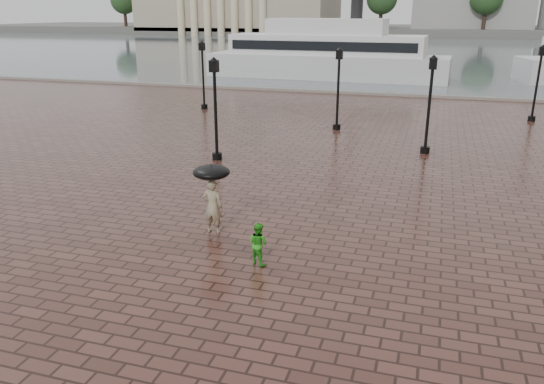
% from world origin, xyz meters
% --- Properties ---
extents(ground, '(300.00, 300.00, 0.00)m').
position_xyz_m(ground, '(0.00, 0.00, 0.00)').
color(ground, '#3C221B').
rests_on(ground, ground).
extents(harbour_water, '(240.00, 240.00, 0.00)m').
position_xyz_m(harbour_water, '(0.00, 92.00, 0.00)').
color(harbour_water, '#40484E').
rests_on(harbour_water, ground).
extents(quay_edge, '(80.00, 0.60, 0.30)m').
position_xyz_m(quay_edge, '(0.00, 32.00, 0.00)').
color(quay_edge, slate).
rests_on(quay_edge, ground).
extents(far_shore, '(300.00, 60.00, 2.00)m').
position_xyz_m(far_shore, '(0.00, 160.00, 1.00)').
color(far_shore, '#4C4C47').
rests_on(far_shore, ground).
extents(street_lamps, '(21.44, 14.44, 4.40)m').
position_xyz_m(street_lamps, '(-1.60, 17.60, 2.33)').
color(street_lamps, black).
rests_on(street_lamps, ground).
extents(adult_pedestrian, '(0.62, 0.41, 1.70)m').
position_xyz_m(adult_pedestrian, '(-2.81, 2.15, 0.85)').
color(adult_pedestrian, gray).
rests_on(adult_pedestrian, ground).
extents(child_pedestrian, '(0.69, 0.63, 1.16)m').
position_xyz_m(child_pedestrian, '(-0.84, 0.57, 0.58)').
color(child_pedestrian, green).
rests_on(child_pedestrian, ground).
extents(ferry_near, '(24.08, 6.71, 7.83)m').
position_xyz_m(ferry_near, '(-7.64, 42.11, 2.35)').
color(ferry_near, silver).
rests_on(ferry_near, ground).
extents(umbrella, '(1.10, 1.10, 1.14)m').
position_xyz_m(umbrella, '(-2.81, 2.15, 1.92)').
color(umbrella, black).
rests_on(umbrella, ground).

